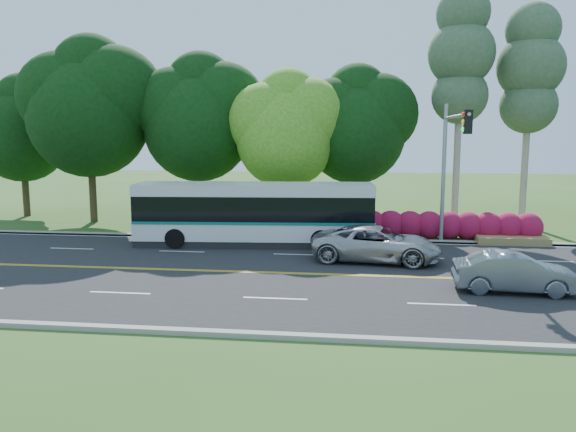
# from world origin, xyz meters

# --- Properties ---
(ground) EXTENTS (120.00, 120.00, 0.00)m
(ground) POSITION_xyz_m (0.00, 0.00, 0.00)
(ground) COLOR #2D501A
(ground) RESTS_ON ground
(road) EXTENTS (60.00, 14.00, 0.02)m
(road) POSITION_xyz_m (0.00, 0.00, 0.01)
(road) COLOR black
(road) RESTS_ON ground
(curb_north) EXTENTS (60.00, 0.30, 0.15)m
(curb_north) POSITION_xyz_m (0.00, 7.15, 0.07)
(curb_north) COLOR gray
(curb_north) RESTS_ON ground
(curb_south) EXTENTS (60.00, 0.30, 0.15)m
(curb_south) POSITION_xyz_m (0.00, -7.15, 0.07)
(curb_south) COLOR gray
(curb_south) RESTS_ON ground
(grass_verge) EXTENTS (60.00, 4.00, 0.10)m
(grass_verge) POSITION_xyz_m (0.00, 9.00, 0.05)
(grass_verge) COLOR #2D501A
(grass_verge) RESTS_ON ground
(lane_markings) EXTENTS (57.60, 13.82, 0.00)m
(lane_markings) POSITION_xyz_m (-0.09, 0.00, 0.02)
(lane_markings) COLOR gold
(lane_markings) RESTS_ON road
(tree_row) EXTENTS (44.70, 9.10, 13.84)m
(tree_row) POSITION_xyz_m (-5.15, 12.13, 6.73)
(tree_row) COLOR #332216
(tree_row) RESTS_ON ground
(bougainvillea_hedge) EXTENTS (9.50, 2.25, 1.50)m
(bougainvillea_hedge) POSITION_xyz_m (7.18, 8.15, 0.72)
(bougainvillea_hedge) COLOR maroon
(bougainvillea_hedge) RESTS_ON ground
(traffic_signal) EXTENTS (0.42, 6.10, 7.00)m
(traffic_signal) POSITION_xyz_m (6.49, 5.40, 4.67)
(traffic_signal) COLOR #92959A
(traffic_signal) RESTS_ON ground
(transit_bus) EXTENTS (11.90, 3.43, 3.07)m
(transit_bus) POSITION_xyz_m (-2.88, 5.60, 1.54)
(transit_bus) COLOR silver
(transit_bus) RESTS_ON road
(sedan) EXTENTS (4.27, 1.69, 1.38)m
(sedan) POSITION_xyz_m (7.74, -1.70, 0.71)
(sedan) COLOR slate
(sedan) RESTS_ON road
(suv) EXTENTS (5.81, 3.18, 1.54)m
(suv) POSITION_xyz_m (3.07, 2.61, 0.79)
(suv) COLOR #AEB0B2
(suv) RESTS_ON road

